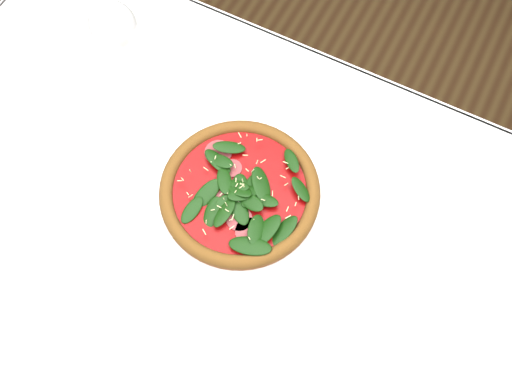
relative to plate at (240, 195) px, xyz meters
The scene contains 6 objects.
ground 0.76m from the plate, 97.11° to the right, with size 6.00×6.00×0.00m, color brown.
dining_table 0.13m from the plate, 97.11° to the right, with size 1.21×0.81×0.75m.
plate is the anchor object (origin of this frame).
pizza 0.02m from the plate, 97.13° to the left, with size 0.32×0.32×0.03m.
wine_glass 0.33m from the plate, 159.22° to the left, with size 0.08×0.08×0.20m.
saucer_far 0.37m from the plate, 39.02° to the left, with size 0.13×0.13×0.01m.
Camera 1 is at (0.21, -0.25, 1.62)m, focal length 40.00 mm.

